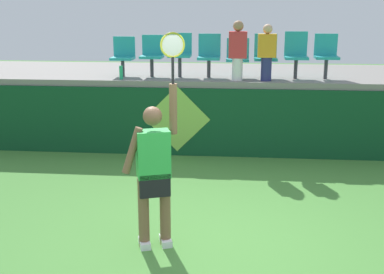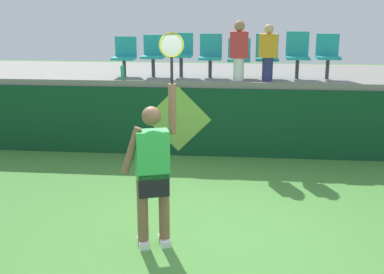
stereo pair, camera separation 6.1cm
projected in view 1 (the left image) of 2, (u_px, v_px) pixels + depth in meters
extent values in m
plane|color=#478438|center=(208.00, 242.00, 6.11)|extent=(40.00, 40.00, 0.00)
cube|color=#0F4223|center=(220.00, 122.00, 9.49)|extent=(11.92, 0.20, 1.31)
cube|color=gray|center=(223.00, 74.00, 10.76)|extent=(11.92, 3.12, 0.12)
cube|color=white|center=(144.00, 243.00, 5.99)|extent=(0.20, 0.28, 0.08)
cube|color=white|center=(166.00, 241.00, 6.04)|extent=(0.20, 0.28, 0.08)
cylinder|color=brown|center=(144.00, 213.00, 5.88)|extent=(0.13, 0.13, 0.87)
cylinder|color=brown|center=(165.00, 210.00, 5.94)|extent=(0.13, 0.13, 0.87)
cube|color=black|center=(154.00, 183.00, 5.82)|extent=(0.41, 0.33, 0.28)
cube|color=green|center=(153.00, 154.00, 5.73)|extent=(0.43, 0.33, 0.56)
sphere|color=brown|center=(152.00, 116.00, 5.62)|extent=(0.22, 0.22, 0.22)
cylinder|color=brown|center=(132.00, 150.00, 5.66)|extent=(0.27, 0.17, 0.55)
cylinder|color=brown|center=(173.00, 109.00, 5.65)|extent=(0.09, 0.09, 0.58)
cylinder|color=black|center=(173.00, 70.00, 5.54)|extent=(0.03, 0.03, 0.30)
torus|color=gold|center=(173.00, 45.00, 5.47)|extent=(0.27, 0.11, 0.28)
ellipsoid|color=silver|center=(173.00, 45.00, 5.47)|extent=(0.23, 0.09, 0.24)
sphere|color=#D1E533|center=(144.00, 237.00, 6.16)|extent=(0.07, 0.07, 0.07)
cylinder|color=#26B272|center=(121.00, 73.00, 9.56)|extent=(0.07, 0.07, 0.26)
cylinder|color=#38383D|center=(123.00, 68.00, 9.96)|extent=(0.07, 0.07, 0.33)
cube|color=teal|center=(123.00, 58.00, 9.91)|extent=(0.44, 0.42, 0.05)
cube|color=teal|center=(124.00, 46.00, 10.04)|extent=(0.44, 0.04, 0.40)
cylinder|color=#38383D|center=(152.00, 67.00, 9.90)|extent=(0.07, 0.07, 0.37)
cube|color=teal|center=(152.00, 57.00, 9.85)|extent=(0.44, 0.42, 0.05)
cube|color=teal|center=(153.00, 45.00, 9.97)|extent=(0.44, 0.04, 0.40)
cylinder|color=#38383D|center=(180.00, 67.00, 9.85)|extent=(0.07, 0.07, 0.40)
cube|color=teal|center=(180.00, 56.00, 9.79)|extent=(0.44, 0.42, 0.05)
cube|color=teal|center=(181.00, 43.00, 9.91)|extent=(0.44, 0.04, 0.41)
cylinder|color=#38383D|center=(209.00, 68.00, 9.80)|extent=(0.07, 0.07, 0.35)
cube|color=teal|center=(209.00, 58.00, 9.75)|extent=(0.44, 0.42, 0.05)
cube|color=teal|center=(210.00, 45.00, 9.87)|extent=(0.44, 0.04, 0.44)
cylinder|color=#38383D|center=(237.00, 69.00, 9.75)|extent=(0.07, 0.07, 0.33)
cube|color=teal|center=(238.00, 60.00, 9.70)|extent=(0.44, 0.42, 0.05)
cube|color=teal|center=(238.00, 48.00, 9.83)|extent=(0.44, 0.04, 0.38)
cylinder|color=#38383D|center=(265.00, 69.00, 9.70)|extent=(0.07, 0.07, 0.35)
cube|color=teal|center=(266.00, 59.00, 9.65)|extent=(0.44, 0.42, 0.05)
cube|color=teal|center=(266.00, 45.00, 9.77)|extent=(0.44, 0.04, 0.45)
cylinder|color=#38383D|center=(296.00, 69.00, 9.64)|extent=(0.07, 0.07, 0.38)
cube|color=teal|center=(296.00, 58.00, 9.59)|extent=(0.44, 0.42, 0.05)
cube|color=teal|center=(296.00, 44.00, 9.71)|extent=(0.44, 0.04, 0.47)
cylinder|color=#38383D|center=(326.00, 69.00, 9.59)|extent=(0.07, 0.07, 0.39)
cube|color=teal|center=(327.00, 58.00, 9.53)|extent=(0.44, 0.42, 0.05)
cube|color=teal|center=(326.00, 45.00, 9.66)|extent=(0.44, 0.04, 0.42)
cylinder|color=white|center=(237.00, 69.00, 9.41)|extent=(0.20, 0.20, 0.42)
cube|color=red|center=(238.00, 45.00, 9.29)|extent=(0.34, 0.20, 0.49)
sphere|color=#A87A56|center=(238.00, 26.00, 9.20)|extent=(0.20, 0.20, 0.20)
cylinder|color=navy|center=(266.00, 69.00, 9.36)|extent=(0.20, 0.20, 0.44)
cube|color=orange|center=(267.00, 46.00, 9.25)|extent=(0.34, 0.20, 0.43)
sphere|color=#DBAD84|center=(268.00, 29.00, 9.17)|extent=(0.18, 0.18, 0.18)
cube|color=#0F4223|center=(177.00, 155.00, 9.63)|extent=(0.90, 0.01, 0.00)
plane|color=#8CC64C|center=(177.00, 119.00, 9.44)|extent=(1.27, 0.00, 1.27)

